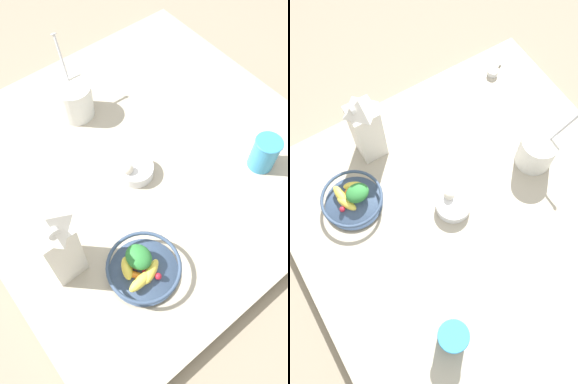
# 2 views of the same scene
# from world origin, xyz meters

# --- Properties ---
(ground_plane) EXTENTS (6.00, 6.00, 0.00)m
(ground_plane) POSITION_xyz_m (0.00, 0.00, 0.00)
(ground_plane) COLOR gray
(countertop) EXTENTS (1.09, 1.09, 0.05)m
(countertop) POSITION_xyz_m (0.00, 0.00, 0.02)
(countertop) COLOR #B2A893
(countertop) RESTS_ON ground_plane
(fruit_bowl) EXTENTS (0.19, 0.19, 0.09)m
(fruit_bowl) POSITION_xyz_m (-0.24, -0.30, 0.08)
(fruit_bowl) COLOR #384C6B
(fruit_bowl) RESTS_ON countertop
(milk_carton) EXTENTS (0.08, 0.08, 0.27)m
(milk_carton) POSITION_xyz_m (-0.39, -0.16, 0.18)
(milk_carton) COLOR silver
(milk_carton) RESTS_ON countertop
(yogurt_tub) EXTENTS (0.12, 0.17, 0.25)m
(yogurt_tub) POSITION_xyz_m (-0.07, 0.28, 0.11)
(yogurt_tub) COLOR white
(yogurt_tub) RESTS_ON countertop
(drinking_cup) EXTENTS (0.08, 0.08, 0.11)m
(drinking_cup) POSITION_xyz_m (0.26, -0.26, 0.11)
(drinking_cup) COLOR #3893C6
(drinking_cup) RESTS_ON countertop
(garlic_bowl) EXTENTS (0.11, 0.11, 0.07)m
(garlic_bowl) POSITION_xyz_m (-0.06, -0.04, 0.07)
(garlic_bowl) COLOR white
(garlic_bowl) RESTS_ON countertop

